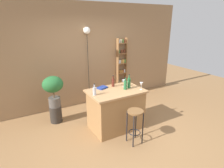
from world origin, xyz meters
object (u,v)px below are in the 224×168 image
bottle_soda_blue (129,83)px  pendant_globe_light (87,32)px  spice_shelf (122,66)px  potted_plant (53,87)px  plant_stool (56,114)px  bottle_spirits_clear (113,82)px  cookbook (102,88)px  wine_glass_center (124,82)px  bar_stool (135,119)px  bottle_vinegar (125,85)px  bottle_sauce_amber (94,91)px  wine_glass_left (141,84)px

bottle_soda_blue → pendant_globe_light: (-0.29, 1.55, 1.01)m
spice_shelf → potted_plant: bearing=-165.4°
plant_stool → pendant_globe_light: 2.24m
bottle_spirits_clear → cookbook: 0.28m
bottle_spirits_clear → wine_glass_center: 0.24m
bottle_soda_blue → cookbook: bearing=152.5°
bar_stool → bottle_spirits_clear: 1.05m
bottle_soda_blue → pendant_globe_light: pendant_globe_light is taller
bottle_soda_blue → bottle_vinegar: size_ratio=1.14×
bottle_sauce_amber → cookbook: (0.32, 0.27, -0.07)m
bottle_sauce_amber → wine_glass_left: size_ratio=1.47×
plant_stool → wine_glass_center: bearing=-30.6°
potted_plant → bottle_vinegar: bottle_vinegar is taller
spice_shelf → pendant_globe_light: 1.51m
spice_shelf → bottle_soda_blue: 1.73m
spice_shelf → bottle_vinegar: (-0.93, -1.57, 0.02)m
wine_glass_center → bottle_spirits_clear: bearing=145.7°
potted_plant → bottle_soda_blue: bearing=-33.4°
bottle_soda_blue → pendant_globe_light: size_ratio=0.14×
bar_stool → wine_glass_center: size_ratio=4.27×
pendant_globe_light → plant_stool: bearing=-152.1°
bar_stool → bottle_soda_blue: bearing=65.2°
bottle_vinegar → wine_glass_center: bearing=66.0°
plant_stool → bottle_soda_blue: size_ratio=1.29×
bar_stool → spice_shelf: size_ratio=0.38×
plant_stool → spice_shelf: bearing=14.6°
bottle_vinegar → bottle_spirits_clear: bearing=113.0°
bar_stool → bottle_spirits_clear: bearing=86.7°
bar_stool → wine_glass_center: bearing=72.1°
bottle_vinegar → wine_glass_center: (0.07, 0.16, 0.01)m
plant_stool → bottle_vinegar: bottle_vinegar is taller
bottle_soda_blue → plant_stool: bearing=146.6°
bottle_soda_blue → bottle_vinegar: 0.13m
potted_plant → bottle_soda_blue: size_ratio=2.36×
bottle_spirits_clear → pendant_globe_light: bearing=91.8°
bar_stool → plant_stool: size_ratio=1.74×
bottle_spirits_clear → wine_glass_center: bottle_spirits_clear is taller
bottle_vinegar → wine_glass_left: bottle_vinegar is taller
cookbook → potted_plant: bearing=124.7°
pendant_globe_light → wine_glass_center: bearing=-80.4°
bottle_sauce_amber → pendant_globe_light: bearing=70.5°
bottle_vinegar → bottle_sauce_amber: (-0.72, 0.04, -0.01)m
potted_plant → bottle_vinegar: bearing=-36.9°
potted_plant → bottle_spirits_clear: bearing=-30.0°
potted_plant → bottle_spirits_clear: (1.19, -0.68, 0.12)m
wine_glass_center → pendant_globe_light: bearing=99.6°
potted_plant → wine_glass_left: bearing=-36.0°
bottle_soda_blue → pendant_globe_light: bearing=100.6°
wine_glass_left → pendant_globe_light: pendant_globe_light is taller
spice_shelf → cookbook: bearing=-136.6°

